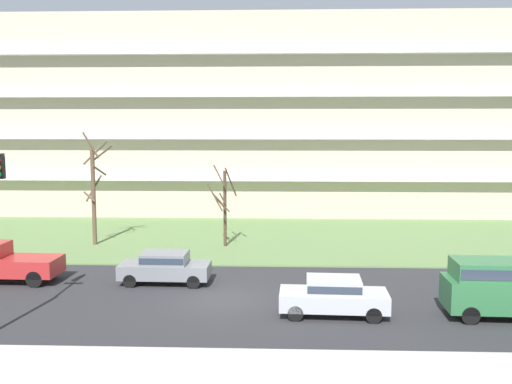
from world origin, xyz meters
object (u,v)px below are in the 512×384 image
Objects in this scene: tree_far_left at (94,190)px; sedan_silver_center_left at (334,295)px; pickup_red_near_left at (0,262)px; sedan_gray_near_right at (165,266)px; tree_left at (224,204)px; van_green_center_right at (511,284)px.

tree_far_left is 19.55m from sedan_silver_center_left.
pickup_red_near_left is 1.23× the size of sedan_gray_near_right.
sedan_silver_center_left is 1.01× the size of sedan_gray_near_right.
tree_left is (8.40, -0.36, -0.85)m from tree_far_left.
sedan_gray_near_right is (-14.96, 4.50, -0.52)m from van_green_center_right.
tree_left reaches higher than sedan_silver_center_left.
pickup_red_near_left is 1.04× the size of van_green_center_right.
van_green_center_right is at bearing -31.97° from tree_far_left.
van_green_center_right is (21.23, -13.25, -2.23)m from tree_far_left.
van_green_center_right is 1.19× the size of sedan_gray_near_right.
tree_left is 0.97× the size of pickup_red_near_left.
tree_left is 13.47m from pickup_red_near_left.
tree_far_left reaches higher than van_green_center_right.
sedan_silver_center_left is at bearing -43.21° from tree_far_left.
tree_left is 14.23m from sedan_silver_center_left.
van_green_center_right is at bearing 2.49° from sedan_silver_center_left.
pickup_red_near_left is (-10.39, -8.39, -1.76)m from tree_left.
sedan_gray_near_right is at bearing -54.37° from tree_far_left.
tree_far_left is 1.35× the size of pickup_red_near_left.
sedan_gray_near_right is (-2.13, -8.39, -1.91)m from tree_left.
tree_far_left reaches higher than sedan_gray_near_right.
pickup_red_near_left is at bearing -102.78° from tree_far_left.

